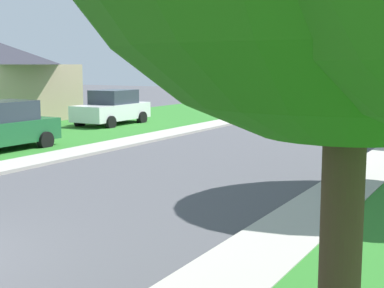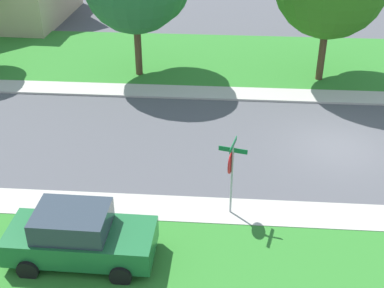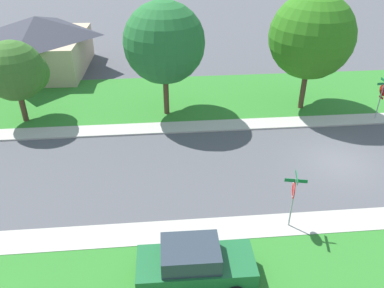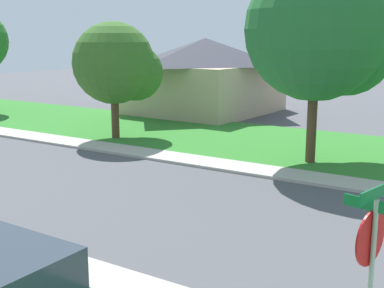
# 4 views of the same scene
# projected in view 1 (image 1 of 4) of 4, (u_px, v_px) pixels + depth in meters

# --- Properties ---
(sidewalk_east) EXTENTS (1.40, 56.00, 0.10)m
(sidewalk_east) POSITION_uv_depth(u_px,v_px,m) (375.00, 167.00, 16.45)
(sidewalk_east) COLOR #ADA89E
(sidewalk_east) RESTS_ON ground
(sidewalk_west) EXTENTS (1.40, 56.00, 0.10)m
(sidewalk_west) POSITION_uv_depth(u_px,v_px,m) (116.00, 144.00, 21.01)
(sidewalk_west) COLOR #ADA89E
(sidewalk_west) RESTS_ON ground
(lawn_west) EXTENTS (8.00, 56.00, 0.08)m
(lawn_west) POSITION_uv_depth(u_px,v_px,m) (25.00, 137.00, 23.29)
(lawn_west) COLOR #2D7528
(lawn_west) RESTS_ON ground
(car_silver_driveway_right) EXTENTS (2.30, 4.43, 1.76)m
(car_silver_driveway_right) POSITION_uv_depth(u_px,v_px,m) (237.00, 95.00, 39.60)
(car_silver_driveway_right) COLOR silver
(car_silver_driveway_right) RESTS_ON ground
(car_white_near_corner) EXTENTS (2.11, 4.34, 1.76)m
(car_white_near_corner) POSITION_uv_depth(u_px,v_px,m) (112.00, 108.00, 27.68)
(car_white_near_corner) COLOR white
(car_white_near_corner) RESTS_ON ground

